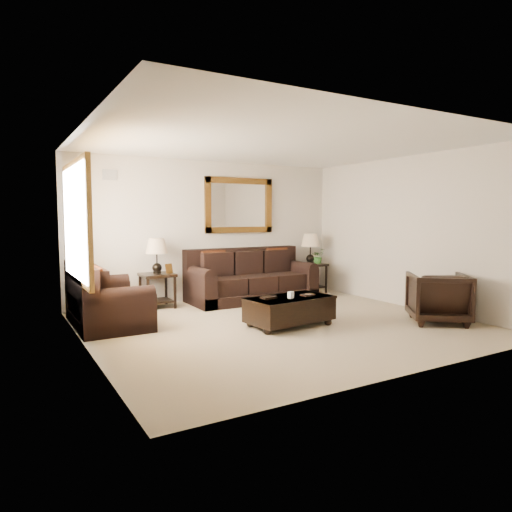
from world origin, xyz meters
TOP-DOWN VIEW (x-y plane):
  - room at (0.00, 0.00)m, footprint 5.51×5.01m
  - window at (-2.70, 0.90)m, footprint 0.07×1.96m
  - mirror at (0.63, 2.47)m, footprint 1.50×0.06m
  - air_vent at (-1.90, 2.48)m, footprint 0.25×0.02m
  - sofa at (0.63, 2.02)m, footprint 2.45×1.06m
  - loveseat at (-2.30, 1.29)m, footprint 0.99×1.66m
  - end_table_left at (-1.19, 2.18)m, footprint 0.56×0.56m
  - end_table_right at (2.19, 2.17)m, footprint 0.57×0.57m
  - coffee_table at (0.09, -0.14)m, footprint 1.36×0.83m
  - armchair at (2.19, -1.10)m, footprint 1.13×1.12m
  - potted_plant at (2.31, 2.07)m, footprint 0.36×0.38m

SIDE VIEW (x-z plane):
  - coffee_table at x=0.09m, z-range 0.00..0.55m
  - loveseat at x=-2.30m, z-range -0.12..0.81m
  - sofa at x=0.63m, z-range -0.14..0.87m
  - armchair at x=2.19m, z-range 0.00..0.85m
  - potted_plant at x=2.31m, z-range 0.62..0.87m
  - end_table_left at x=-1.19m, z-range 0.19..1.43m
  - end_table_right at x=2.19m, z-range 0.19..1.45m
  - room at x=0.00m, z-range 0.00..2.71m
  - window at x=-2.70m, z-range 0.72..2.38m
  - mirror at x=0.63m, z-range 1.30..2.40m
  - air_vent at x=-1.90m, z-range 2.26..2.44m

